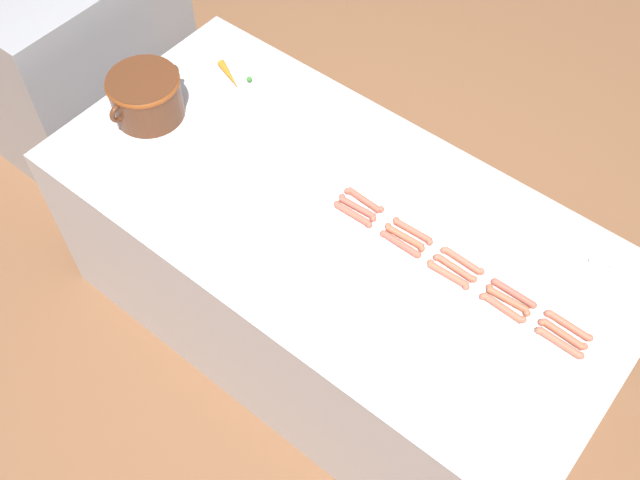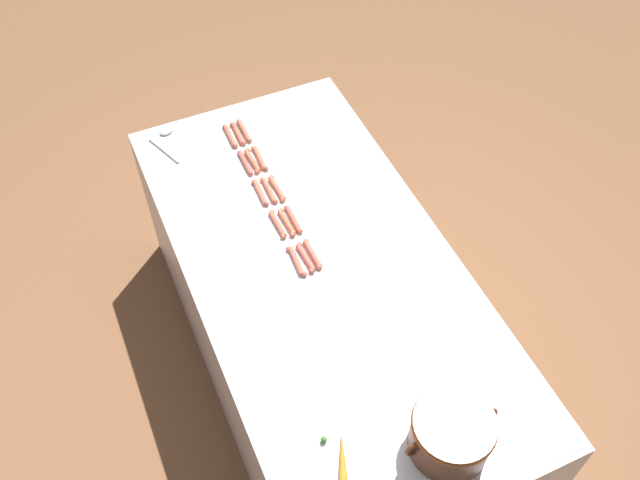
# 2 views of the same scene
# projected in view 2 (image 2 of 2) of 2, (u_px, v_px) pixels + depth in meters

# --- Properties ---
(ground_plane) EXTENTS (20.00, 20.00, 0.00)m
(ground_plane) POSITION_uv_depth(u_px,v_px,m) (322.00, 367.00, 3.55)
(ground_plane) COLOR brown
(griddle_counter) EXTENTS (1.06, 2.17, 0.86)m
(griddle_counter) POSITION_uv_depth(u_px,v_px,m) (322.00, 322.00, 3.21)
(griddle_counter) COLOR #BCBCC1
(griddle_counter) RESTS_ON ground_plane
(hot_dog_0) EXTENTS (0.03, 0.17, 0.02)m
(hot_dog_0) POSITION_uv_depth(u_px,v_px,m) (244.00, 131.00, 3.36)
(hot_dog_0) COLOR #C1674D
(hot_dog_0) RESTS_ON griddle_counter
(hot_dog_1) EXTENTS (0.03, 0.17, 0.02)m
(hot_dog_1) POSITION_uv_depth(u_px,v_px,m) (260.00, 158.00, 3.24)
(hot_dog_1) COLOR #C4654C
(hot_dog_1) RESTS_ON griddle_counter
(hot_dog_2) EXTENTS (0.03, 0.17, 0.02)m
(hot_dog_2) POSITION_uv_depth(u_px,v_px,m) (277.00, 188.00, 3.13)
(hot_dog_2) COLOR #CB674D
(hot_dog_2) RESTS_ON griddle_counter
(hot_dog_3) EXTENTS (0.03, 0.17, 0.02)m
(hot_dog_3) POSITION_uv_depth(u_px,v_px,m) (293.00, 219.00, 3.01)
(hot_dog_3) COLOR #CD5E4C
(hot_dog_3) RESTS_ON griddle_counter
(hot_dog_4) EXTENTS (0.03, 0.17, 0.02)m
(hot_dog_4) POSITION_uv_depth(u_px,v_px,m) (313.00, 254.00, 2.90)
(hot_dog_4) COLOR #C65F4B
(hot_dog_4) RESTS_ON griddle_counter
(hot_dog_5) EXTENTS (0.03, 0.17, 0.02)m
(hot_dog_5) POSITION_uv_depth(u_px,v_px,m) (238.00, 134.00, 3.35)
(hot_dog_5) COLOR #C76448
(hot_dog_5) RESTS_ON griddle_counter
(hot_dog_6) EXTENTS (0.03, 0.17, 0.02)m
(hot_dog_6) POSITION_uv_depth(u_px,v_px,m) (252.00, 161.00, 3.23)
(hot_dog_6) COLOR #C36647
(hot_dog_6) RESTS_ON griddle_counter
(hot_dog_7) EXTENTS (0.03, 0.17, 0.02)m
(hot_dog_7) POSITION_uv_depth(u_px,v_px,m) (269.00, 190.00, 3.12)
(hot_dog_7) COLOR #C5664C
(hot_dog_7) RESTS_ON griddle_counter
(hot_dog_8) EXTENTS (0.03, 0.17, 0.02)m
(hot_dog_8) POSITION_uv_depth(u_px,v_px,m) (287.00, 222.00, 3.00)
(hot_dog_8) COLOR #CA6648
(hot_dog_8) RESTS_ON griddle_counter
(hot_dog_9) EXTENTS (0.03, 0.17, 0.02)m
(hot_dog_9) POSITION_uv_depth(u_px,v_px,m) (306.00, 258.00, 2.89)
(hot_dog_9) COLOR #C05F4C
(hot_dog_9) RESTS_ON griddle_counter
(hot_dog_10) EXTENTS (0.03, 0.17, 0.02)m
(hot_dog_10) POSITION_uv_depth(u_px,v_px,m) (230.00, 136.00, 3.34)
(hot_dog_10) COLOR #CA664C
(hot_dog_10) RESTS_ON griddle_counter
(hot_dog_11) EXTENTS (0.02, 0.17, 0.02)m
(hot_dog_11) POSITION_uv_depth(u_px,v_px,m) (245.00, 163.00, 3.23)
(hot_dog_11) COLOR #C05C4B
(hot_dog_11) RESTS_ON griddle_counter
(hot_dog_12) EXTENTS (0.03, 0.17, 0.02)m
(hot_dog_12) POSITION_uv_depth(u_px,v_px,m) (260.00, 193.00, 3.11)
(hot_dog_12) COLOR #C4684F
(hot_dog_12) RESTS_ON griddle_counter
(hot_dog_13) EXTENTS (0.03, 0.17, 0.02)m
(hot_dog_13) POSITION_uv_depth(u_px,v_px,m) (278.00, 224.00, 3.00)
(hot_dog_13) COLOR #CA624A
(hot_dog_13) RESTS_ON griddle_counter
(hot_dog_14) EXTENTS (0.03, 0.17, 0.02)m
(hot_dog_14) POSITION_uv_depth(u_px,v_px,m) (296.00, 261.00, 2.87)
(hot_dog_14) COLOR #C25F4A
(hot_dog_14) RESTS_ON griddle_counter
(bean_pot) EXTENTS (0.35, 0.28, 0.18)m
(bean_pot) POSITION_uv_depth(u_px,v_px,m) (452.00, 432.00, 2.32)
(bean_pot) COLOR #562D19
(bean_pot) RESTS_ON griddle_counter
(serving_spoon) EXTENTS (0.14, 0.26, 0.02)m
(serving_spoon) POSITION_uv_depth(u_px,v_px,m) (166.00, 138.00, 3.34)
(serving_spoon) COLOR #B7B7BC
(serving_spoon) RESTS_ON griddle_counter
(carrot) EXTENTS (0.10, 0.17, 0.03)m
(carrot) POSITION_uv_depth(u_px,v_px,m) (341.00, 455.00, 2.36)
(carrot) COLOR orange
(carrot) RESTS_ON griddle_counter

